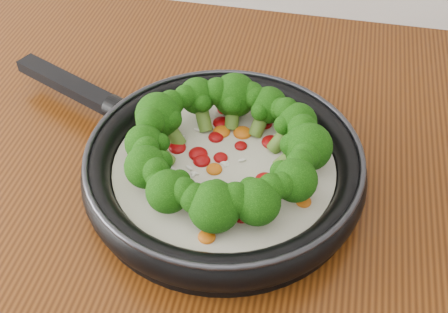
# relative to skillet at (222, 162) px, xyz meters

# --- Properties ---
(skillet) EXTENTS (0.57, 0.46, 0.10)m
(skillet) POSITION_rel_skillet_xyz_m (0.00, 0.00, 0.00)
(skillet) COLOR black
(skillet) RESTS_ON counter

